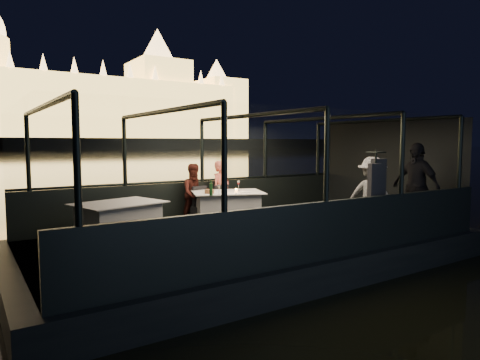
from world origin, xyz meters
TOP-DOWN VIEW (x-y plane):
  - boat_hull at (0.00, 0.00)m, footprint 8.60×4.40m
  - boat_deck at (0.00, 0.00)m, footprint 8.00×4.00m
  - gunwale_port at (0.00, 2.00)m, footprint 8.00×0.08m
  - gunwale_starboard at (0.00, -2.00)m, footprint 8.00×0.08m
  - cabin_glass_port at (0.00, 2.00)m, footprint 8.00×0.02m
  - cabin_glass_starboard at (0.00, -2.00)m, footprint 8.00×0.02m
  - cabin_roof_glass at (0.00, 0.00)m, footprint 8.00×4.00m
  - end_wall_fore at (-4.00, 0.00)m, footprint 0.02×4.00m
  - end_wall_aft at (4.00, 0.00)m, footprint 0.02×4.00m
  - canopy_ribs at (0.00, 0.00)m, footprint 8.00×4.00m
  - dining_table_central at (0.03, 0.92)m, footprint 1.73×1.50m
  - dining_table_aft at (-2.37, 0.60)m, footprint 1.66×1.38m
  - chair_port_left at (-0.31, 1.37)m, footprint 0.48×0.48m
  - chair_port_right at (0.25, 1.37)m, footprint 0.43×0.43m
  - coat_stand at (1.42, -1.75)m, footprint 0.53×0.45m
  - person_woman_coral at (0.29, 1.64)m, footprint 0.57×0.47m
  - person_man_maroon at (-0.37, 1.64)m, footprint 0.69×0.57m
  - passenger_stripe at (2.03, -1.18)m, footprint 0.91×1.12m
  - passenger_dark at (3.07, -1.41)m, footprint 0.47×1.07m
  - wine_bottle at (-0.57, 0.55)m, footprint 0.08×0.08m
  - bread_basket at (-0.44, 0.86)m, footprint 0.23×0.23m
  - amber_candle at (0.12, 0.73)m, footprint 0.05×0.05m
  - plate_near at (0.27, 0.62)m, footprint 0.32×0.32m
  - plate_far at (-0.33, 1.03)m, footprint 0.28×0.28m
  - wine_glass_white at (-0.37, 0.59)m, footprint 0.07×0.07m
  - wine_glass_red at (0.30, 0.91)m, footprint 0.09×0.09m

SIDE VIEW (x-z plane):
  - boat_hull at x=0.00m, z-range -0.50..0.50m
  - boat_deck at x=0.00m, z-range 0.46..0.50m
  - dining_table_central at x=0.03m, z-range 0.50..1.27m
  - dining_table_aft at x=-2.37m, z-range 0.50..1.27m
  - gunwale_port at x=0.00m, z-range 0.50..1.40m
  - gunwale_starboard at x=0.00m, z-range 0.50..1.40m
  - chair_port_left at x=-0.31m, z-range 0.53..1.37m
  - chair_port_right at x=0.25m, z-range 0.53..1.37m
  - person_woman_coral at x=0.29m, z-range 0.56..1.94m
  - person_man_maroon at x=-0.37m, z-range 0.58..1.92m
  - plate_near at x=0.27m, z-range 1.27..1.28m
  - plate_far at x=-0.33m, z-range 1.27..1.28m
  - bread_basket at x=-0.44m, z-range 1.27..1.34m
  - amber_candle at x=0.12m, z-range 1.27..1.34m
  - passenger_stripe at x=2.03m, z-range 0.59..2.11m
  - passenger_dark at x=3.07m, z-range 0.45..2.25m
  - wine_glass_white at x=-0.37m, z-range 1.26..1.46m
  - wine_glass_red at x=0.30m, z-range 1.25..1.47m
  - coat_stand at x=1.42m, z-range 0.57..2.23m
  - wine_bottle at x=-0.57m, z-range 1.27..1.56m
  - end_wall_fore at x=-4.00m, z-range 0.50..2.80m
  - end_wall_aft at x=4.00m, z-range 0.50..2.80m
  - canopy_ribs at x=0.00m, z-range 0.50..2.80m
  - cabin_glass_port at x=0.00m, z-range 1.40..2.80m
  - cabin_glass_starboard at x=0.00m, z-range 1.40..2.80m
  - cabin_roof_glass at x=0.00m, z-range 2.79..2.81m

